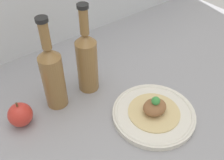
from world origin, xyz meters
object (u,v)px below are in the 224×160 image
Objects in this scene: plated_food at (155,108)px; cider_bottle_right at (87,60)px; cider_bottle_left at (53,75)px; apple at (20,115)px; plate at (154,114)px.

cider_bottle_right is at bearing 110.17° from plated_food.
plated_food is 27.81cm from cider_bottle_right.
apple is (-13.35, -1.10, -8.71)cm from cider_bottle_left.
apple reaches higher than plated_food.
apple reaches higher than plate.
cider_bottle_left reaches higher than apple.
cider_bottle_right is at bearing 2.39° from apple.
cider_bottle_left is at bearing 131.79° from plate.
plate is 42.73cm from apple.
cider_bottle_right is (13.03, 0.00, 0.00)cm from cider_bottle_left.
cider_bottle_right reaches higher than plate.
apple is (-26.39, -1.10, -8.71)cm from cider_bottle_right.
cider_bottle_right reaches higher than apple.
cider_bottle_left and cider_bottle_right have the same top height.
cider_bottle_left reaches higher than plate.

